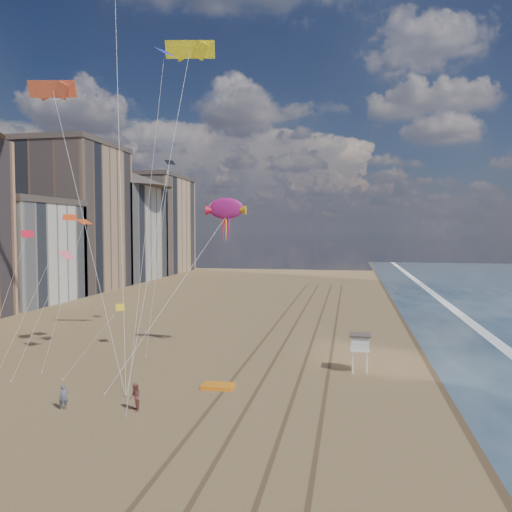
{
  "coord_description": "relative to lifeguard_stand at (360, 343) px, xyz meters",
  "views": [
    {
      "loc": [
        7.86,
        -18.27,
        11.86
      ],
      "look_at": [
        -0.5,
        26.0,
        9.5
      ],
      "focal_mm": 35.0,
      "sensor_mm": 36.0,
      "label": 1
    }
  ],
  "objects": [
    {
      "name": "foam",
      "position": [
        14.45,
        16.38,
        -2.46
      ],
      "size": [
        260.0,
        260.0,
        0.0
      ],
      "primitive_type": "plane",
      "color": "white",
      "rests_on": "ground"
    },
    {
      "name": "lifeguard_stand",
      "position": [
        0.0,
        0.0,
        0.0
      ],
      "size": [
        1.77,
        1.77,
        3.2
      ],
      "color": "white",
      "rests_on": "ground"
    },
    {
      "name": "kite_flyer_a",
      "position": [
        -19.4,
        -12.43,
        -1.65
      ],
      "size": [
        0.71,
        0.65,
        1.63
      ],
      "primitive_type": "imported",
      "rotation": [
        0.0,
        0.0,
        0.58
      ],
      "color": "slate",
      "rests_on": "ground"
    },
    {
      "name": "grounded_kite",
      "position": [
        -10.53,
        -6.22,
        -2.33
      ],
      "size": [
        2.43,
        1.58,
        0.27
      ],
      "primitive_type": "cube",
      "rotation": [
        0.0,
        0.0,
        0.02
      ],
      "color": "orange",
      "rests_on": "ground"
    },
    {
      "name": "buildings",
      "position": [
        -54.49,
        41.97,
        11.08
      ],
      "size": [
        34.72,
        131.35,
        29.0
      ],
      "color": "#C6B284",
      "rests_on": "ground"
    },
    {
      "name": "small_kites",
      "position": [
        -24.03,
        1.11,
        11.6
      ],
      "size": [
        16.41,
        18.69,
        21.8
      ],
      "color": "#2527C9",
      "rests_on": "ground"
    },
    {
      "name": "tracks",
      "position": [
        -6.2,
        6.38,
        -2.46
      ],
      "size": [
        7.68,
        120.0,
        0.01
      ],
      "color": "brown",
      "rests_on": "ground"
    },
    {
      "name": "show_kite",
      "position": [
        -12.32,
        3.42,
        11.36
      ],
      "size": [
        4.87,
        6.82,
        19.13
      ],
      "color": "#9F186D",
      "rests_on": "ground"
    },
    {
      "name": "kite_flyer_b",
      "position": [
        -14.62,
        -11.83,
        -1.56
      ],
      "size": [
        1.09,
        1.12,
        1.82
      ],
      "primitive_type": "imported",
      "rotation": [
        0.0,
        0.0,
        -0.91
      ],
      "color": "#914F4A",
      "rests_on": "ground"
    },
    {
      "name": "wet_sand",
      "position": [
        10.25,
        16.38,
        -2.47
      ],
      "size": [
        260.0,
        260.0,
        0.0
      ],
      "primitive_type": "plane",
      "color": "#42301E",
      "rests_on": "ground"
    }
  ]
}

